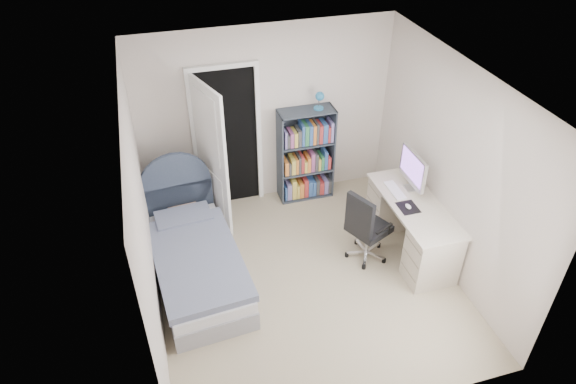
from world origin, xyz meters
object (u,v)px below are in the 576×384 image
object	(u,v)px
floor_lamp	(205,173)
desk	(411,224)
bed	(195,259)
office_chair	(365,225)
bookcase	(307,158)
nightstand	(181,205)

from	to	relation	value
floor_lamp	desk	world-z (taller)	floor_lamp
bed	floor_lamp	distance (m)	1.36
desk	office_chair	world-z (taller)	desk
bed	desk	xyz separation A→B (m)	(2.64, -0.27, 0.13)
floor_lamp	bookcase	world-z (taller)	bookcase
nightstand	office_chair	xyz separation A→B (m)	(2.06, -1.26, 0.19)
bookcase	desk	xyz separation A→B (m)	(0.88, -1.49, -0.22)
floor_lamp	bed	bearing A→B (deg)	-104.54
nightstand	office_chair	world-z (taller)	office_chair
bed	office_chair	world-z (taller)	bed
floor_lamp	bookcase	bearing A→B (deg)	-1.97
nightstand	bookcase	world-z (taller)	bookcase
nightstand	office_chair	bearing A→B (deg)	-31.45
nightstand	desk	distance (m)	2.97
bed	nightstand	world-z (taller)	bed
floor_lamp	office_chair	distance (m)	2.28
bookcase	bed	bearing A→B (deg)	-145.07
floor_lamp	office_chair	bearing A→B (deg)	-42.53
bed	bookcase	size ratio (longest dim) A/B	1.25
bed	floor_lamp	xyz separation A→B (m)	(0.33, 1.27, 0.32)
bed	bookcase	xyz separation A→B (m)	(1.75, 1.23, 0.35)
nightstand	desk	size ratio (longest dim) A/B	0.36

